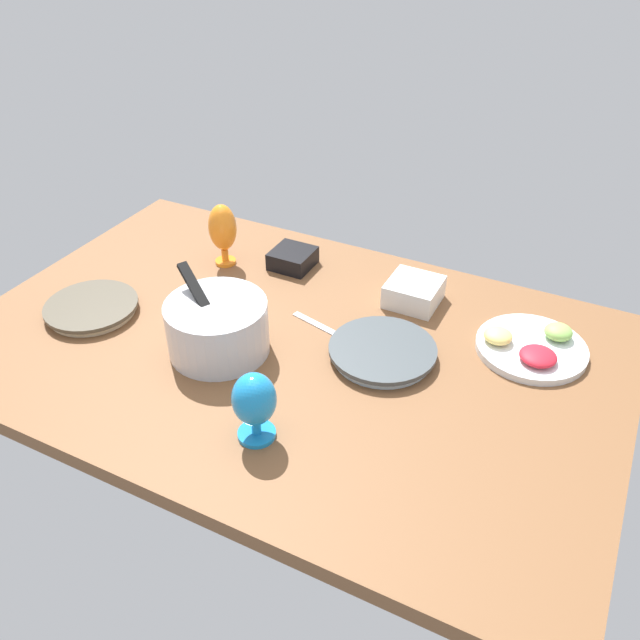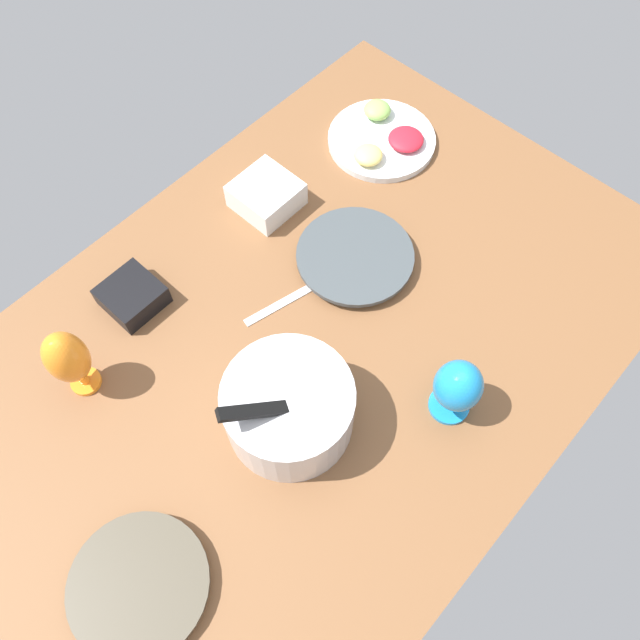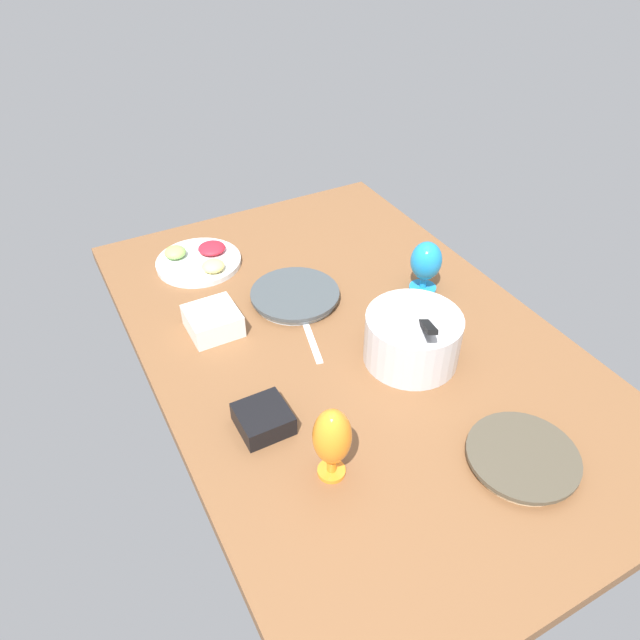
# 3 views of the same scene
# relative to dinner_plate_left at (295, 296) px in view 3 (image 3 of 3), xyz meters

# --- Properties ---
(ground_plane) EXTENTS (1.60, 1.04, 0.04)m
(ground_plane) POSITION_rel_dinner_plate_left_xyz_m (0.23, 0.05, -0.04)
(ground_plane) COLOR brown
(dinner_plate_left) EXTENTS (0.26, 0.26, 0.03)m
(dinner_plate_left) POSITION_rel_dinner_plate_left_xyz_m (0.00, 0.00, 0.00)
(dinner_plate_left) COLOR silver
(dinner_plate_left) RESTS_ON ground_plane
(dinner_plate_right) EXTENTS (0.24, 0.24, 0.03)m
(dinner_plate_right) POSITION_rel_dinner_plate_left_xyz_m (0.75, 0.17, -0.00)
(dinner_plate_right) COLOR beige
(dinner_plate_right) RESTS_ON ground_plane
(mixing_bowl) EXTENTS (0.25, 0.24, 0.19)m
(mixing_bowl) POSITION_rel_dinner_plate_left_xyz_m (0.36, 0.15, 0.06)
(mixing_bowl) COLOR silver
(mixing_bowl) RESTS_ON ground_plane
(fruit_platter) EXTENTS (0.27, 0.27, 0.05)m
(fruit_platter) POSITION_rel_dinner_plate_left_xyz_m (-0.31, -0.18, 0.00)
(fruit_platter) COLOR silver
(fruit_platter) RESTS_ON ground_plane
(hurricane_glass_orange) EXTENTS (0.08, 0.08, 0.19)m
(hurricane_glass_orange) POSITION_rel_dinner_plate_left_xyz_m (0.58, -0.20, 0.10)
(hurricane_glass_orange) COLOR orange
(hurricane_glass_orange) RESTS_ON ground_plane
(hurricane_glass_blue) EXTENTS (0.09, 0.09, 0.16)m
(hurricane_glass_blue) POSITION_rel_dinner_plate_left_xyz_m (0.13, 0.36, 0.08)
(hurricane_glass_blue) COLOR #1C87CD
(hurricane_glass_blue) RESTS_ON ground_plane
(square_bowl_black) EXTENTS (0.11, 0.11, 0.05)m
(square_bowl_black) POSITION_rel_dinner_plate_left_xyz_m (0.40, -0.28, 0.01)
(square_bowl_black) COLOR black
(square_bowl_black) RESTS_ON ground_plane
(square_bowl_white) EXTENTS (0.13, 0.13, 0.06)m
(square_bowl_white) POSITION_rel_dinner_plate_left_xyz_m (0.02, -0.26, 0.02)
(square_bowl_white) COLOR white
(square_bowl_white) RESTS_ON ground_plane
(fork_by_left_plate) EXTENTS (0.18, 0.06, 0.01)m
(fork_by_left_plate) POSITION_rel_dinner_plate_left_xyz_m (0.19, -0.04, -0.01)
(fork_by_left_plate) COLOR silver
(fork_by_left_plate) RESTS_ON ground_plane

